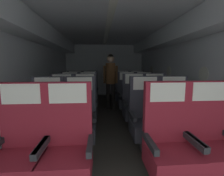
{
  "coord_description": "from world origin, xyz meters",
  "views": [
    {
      "loc": [
        -0.19,
        0.19,
        1.3
      ],
      "look_at": [
        0.09,
        3.95,
        0.75
      ],
      "focal_mm": 25.03,
      "sensor_mm": 36.0,
      "label": 1
    }
  ],
  "objects_px": {
    "seat_c_left_window": "(62,107)",
    "flight_attendant": "(111,76)",
    "seat_a_left_aisle": "(68,149)",
    "seat_e_right_aisle": "(137,92)",
    "seat_a_right_window": "(169,146)",
    "seat_e_left_aisle": "(90,92)",
    "seat_e_left_window": "(75,92)",
    "seat_b_right_aisle": "(175,118)",
    "seat_b_right_window": "(146,119)",
    "seat_c_right_window": "(134,105)",
    "seat_d_left_window": "(70,98)",
    "seat_a_left_window": "(21,151)",
    "seat_c_right_aisle": "(155,105)",
    "seat_b_left_aisle": "(80,120)",
    "seat_d_right_window": "(127,97)",
    "seat_a_right_aisle": "(211,144)",
    "seat_e_right_window": "(122,92)",
    "seat_d_left_aisle": "(88,98)",
    "seat_c_left_aisle": "(85,106)",
    "seat_d_right_aisle": "(144,97)",
    "seat_b_left_window": "(48,121)"
  },
  "relations": [
    {
      "from": "seat_e_right_window",
      "to": "flight_attendant",
      "type": "height_order",
      "value": "flight_attendant"
    },
    {
      "from": "seat_c_left_window",
      "to": "seat_e_right_window",
      "type": "height_order",
      "value": "same"
    },
    {
      "from": "seat_d_right_aisle",
      "to": "seat_e_right_window",
      "type": "relative_size",
      "value": 1.0
    },
    {
      "from": "seat_a_right_aisle",
      "to": "seat_c_right_window",
      "type": "relative_size",
      "value": 1.0
    },
    {
      "from": "seat_c_left_window",
      "to": "seat_d_right_aisle",
      "type": "xyz_separation_m",
      "value": [
        1.93,
        0.83,
        0.0
      ]
    },
    {
      "from": "seat_c_right_aisle",
      "to": "seat_e_left_window",
      "type": "height_order",
      "value": "same"
    },
    {
      "from": "seat_a_left_aisle",
      "to": "seat_c_left_aisle",
      "type": "bearing_deg",
      "value": 89.49
    },
    {
      "from": "seat_b_left_aisle",
      "to": "seat_d_left_aisle",
      "type": "height_order",
      "value": "same"
    },
    {
      "from": "seat_b_left_aisle",
      "to": "seat_c_left_aisle",
      "type": "xyz_separation_m",
      "value": [
        0.0,
        0.85,
        0.0
      ]
    },
    {
      "from": "seat_c_right_window",
      "to": "seat_e_left_aisle",
      "type": "relative_size",
      "value": 1.0
    },
    {
      "from": "seat_c_left_window",
      "to": "seat_c_right_aisle",
      "type": "height_order",
      "value": "same"
    },
    {
      "from": "seat_b_right_window",
      "to": "seat_e_right_aisle",
      "type": "height_order",
      "value": "same"
    },
    {
      "from": "seat_c_right_window",
      "to": "seat_d_left_aisle",
      "type": "bearing_deg",
      "value": 140.07
    },
    {
      "from": "seat_c_right_window",
      "to": "seat_e_right_aisle",
      "type": "distance_m",
      "value": 1.75
    },
    {
      "from": "flight_attendant",
      "to": "seat_c_left_window",
      "type": "bearing_deg",
      "value": 34.42
    },
    {
      "from": "seat_b_right_aisle",
      "to": "seat_b_right_window",
      "type": "height_order",
      "value": "same"
    },
    {
      "from": "seat_b_right_aisle",
      "to": "seat_d_left_aisle",
      "type": "bearing_deg",
      "value": 131.66
    },
    {
      "from": "seat_c_right_window",
      "to": "seat_d_left_window",
      "type": "bearing_deg",
      "value": 149.87
    },
    {
      "from": "seat_a_left_window",
      "to": "seat_c_left_window",
      "type": "distance_m",
      "value": 1.64
    },
    {
      "from": "seat_a_right_window",
      "to": "seat_c_left_aisle",
      "type": "xyz_separation_m",
      "value": [
        -1.01,
        1.67,
        0.0
      ]
    },
    {
      "from": "seat_c_left_window",
      "to": "seat_d_left_aisle",
      "type": "height_order",
      "value": "same"
    },
    {
      "from": "seat_c_left_window",
      "to": "seat_e_right_aisle",
      "type": "distance_m",
      "value": 2.57
    },
    {
      "from": "flight_attendant",
      "to": "seat_a_left_window",
      "type": "bearing_deg",
      "value": 51.68
    },
    {
      "from": "seat_b_left_aisle",
      "to": "seat_d_right_window",
      "type": "distance_m",
      "value": 1.96
    },
    {
      "from": "seat_a_right_window",
      "to": "seat_e_left_aisle",
      "type": "bearing_deg",
      "value": 106.87
    },
    {
      "from": "seat_d_left_aisle",
      "to": "seat_a_left_window",
      "type": "bearing_deg",
      "value": -100.38
    },
    {
      "from": "seat_b_left_window",
      "to": "seat_c_right_window",
      "type": "relative_size",
      "value": 1.0
    },
    {
      "from": "seat_a_right_aisle",
      "to": "seat_b_left_aisle",
      "type": "bearing_deg",
      "value": 151.08
    },
    {
      "from": "seat_e_right_window",
      "to": "seat_e_right_aisle",
      "type": "bearing_deg",
      "value": 0.46
    },
    {
      "from": "seat_d_left_window",
      "to": "flight_attendant",
      "type": "height_order",
      "value": "flight_attendant"
    },
    {
      "from": "seat_e_left_aisle",
      "to": "seat_c_right_aisle",
      "type": "bearing_deg",
      "value": -48.69
    },
    {
      "from": "seat_a_right_window",
      "to": "seat_e_right_window",
      "type": "xyz_separation_m",
      "value": [
        -0.01,
        3.34,
        0.0
      ]
    },
    {
      "from": "seat_d_right_aisle",
      "to": "seat_e_right_aisle",
      "type": "height_order",
      "value": "same"
    },
    {
      "from": "seat_c_left_window",
      "to": "seat_c_right_window",
      "type": "relative_size",
      "value": 1.0
    },
    {
      "from": "seat_a_left_window",
      "to": "seat_c_left_window",
      "type": "bearing_deg",
      "value": 89.88
    },
    {
      "from": "seat_b_right_window",
      "to": "seat_c_right_aisle",
      "type": "height_order",
      "value": "same"
    },
    {
      "from": "seat_e_right_aisle",
      "to": "seat_c_right_aisle",
      "type": "bearing_deg",
      "value": -90.47
    },
    {
      "from": "seat_c_left_window",
      "to": "flight_attendant",
      "type": "distance_m",
      "value": 1.88
    },
    {
      "from": "seat_d_left_window",
      "to": "seat_b_left_aisle",
      "type": "bearing_deg",
      "value": -74.68
    },
    {
      "from": "seat_c_right_aisle",
      "to": "seat_d_right_aisle",
      "type": "xyz_separation_m",
      "value": [
        0.0,
        0.81,
        0.0
      ]
    },
    {
      "from": "seat_a_left_window",
      "to": "seat_b_right_window",
      "type": "relative_size",
      "value": 1.0
    },
    {
      "from": "seat_a_right_window",
      "to": "seat_b_left_aisle",
      "type": "relative_size",
      "value": 1.0
    },
    {
      "from": "seat_a_left_aisle",
      "to": "seat_c_left_window",
      "type": "relative_size",
      "value": 1.0
    },
    {
      "from": "seat_a_right_aisle",
      "to": "seat_b_right_window",
      "type": "xyz_separation_m",
      "value": [
        -0.47,
        0.81,
        0.0
      ]
    },
    {
      "from": "seat_a_right_aisle",
      "to": "seat_e_right_window",
      "type": "height_order",
      "value": "same"
    },
    {
      "from": "flight_attendant",
      "to": "seat_b_right_aisle",
      "type": "bearing_deg",
      "value": 91.76
    },
    {
      "from": "seat_c_right_window",
      "to": "seat_d_right_window",
      "type": "relative_size",
      "value": 1.0
    },
    {
      "from": "seat_e_left_window",
      "to": "seat_a_left_aisle",
      "type": "bearing_deg",
      "value": -82.25
    },
    {
      "from": "flight_attendant",
      "to": "seat_e_right_aisle",
      "type": "bearing_deg",
      "value": 175.87
    },
    {
      "from": "seat_a_left_aisle",
      "to": "seat_e_right_aisle",
      "type": "distance_m",
      "value": 3.65
    }
  ]
}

